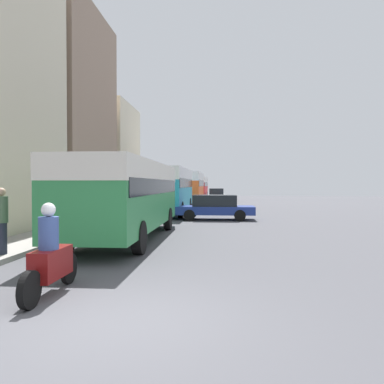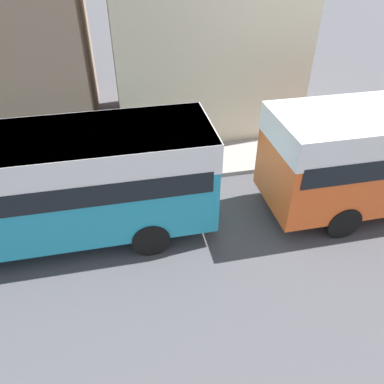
{
  "view_description": "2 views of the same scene",
  "coord_description": "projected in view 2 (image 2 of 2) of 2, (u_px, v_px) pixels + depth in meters",
  "views": [
    {
      "loc": [
        1.58,
        -5.45,
        2.07
      ],
      "look_at": [
        -0.85,
        25.48,
        1.42
      ],
      "focal_mm": 35.0,
      "sensor_mm": 36.0,
      "label": 1
    },
    {
      "loc": [
        6.35,
        22.85,
        7.29
      ],
      "look_at": [
        -1.43,
        24.49,
        1.44
      ],
      "focal_mm": 35.0,
      "sensor_mm": 36.0,
      "label": 2
    }
  ],
  "objects": [
    {
      "name": "building_end_row",
      "position": [
        202.0,
        9.0,
        14.27
      ],
      "size": [
        5.31,
        7.08,
        8.92
      ],
      "color": "beige",
      "rests_on": "ground_plane"
    },
    {
      "name": "bus_following",
      "position": [
        24.0,
        179.0,
        9.31
      ],
      "size": [
        2.56,
        9.53,
        3.14
      ],
      "color": "teal",
      "rests_on": "ground_plane"
    }
  ]
}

